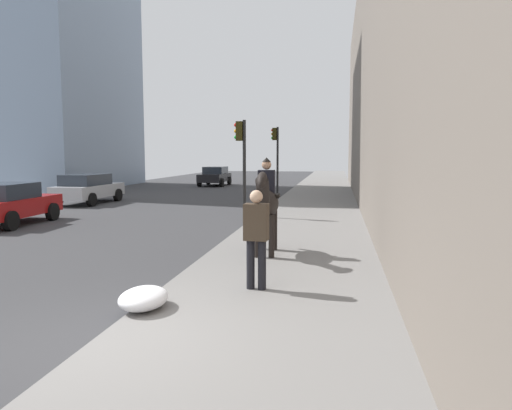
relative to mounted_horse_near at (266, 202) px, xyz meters
name	(u,v)px	position (x,y,z in m)	size (l,w,h in m)	color
sidewalk_slab	(248,352)	(-5.32, -0.58, -1.27)	(120.00, 3.91, 0.12)	slate
glass_office_tower	(41,9)	(21.37, 19.37, 11.31)	(12.00, 10.00, 25.28)	#7A8EA8
mounted_horse_near	(266,202)	(0.00, 0.00, 0.00)	(2.15, 0.64, 2.22)	black
pedestrian_greeting	(256,233)	(-2.86, -0.26, -0.23)	(0.28, 0.42, 1.70)	black
car_near_lane	(9,203)	(3.74, 9.40, -0.58)	(3.96, 2.01, 1.44)	maroon
car_mid_lane	(88,188)	(10.76, 10.37, -0.56)	(4.23, 1.97, 1.44)	#B7BABF
car_far_lane	(215,176)	(24.56, 7.60, -0.58)	(3.92, 1.95, 1.44)	black
traffic_light_near_curb	(242,153)	(6.49, 1.86, 1.12)	(0.20, 0.44, 3.65)	black
traffic_light_far_curb	(276,150)	(16.66, 1.90, 1.31)	(0.20, 0.44, 3.95)	black
snow_pile_near	(144,298)	(-4.17, 1.22, -1.05)	(0.92, 0.70, 0.32)	white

